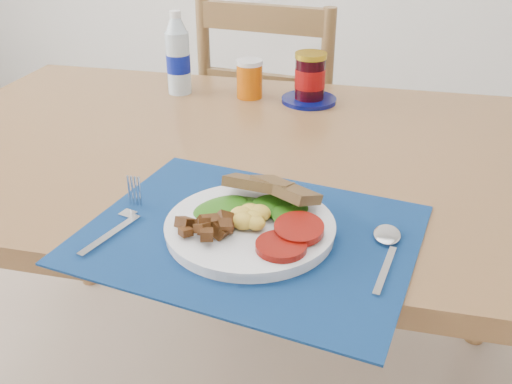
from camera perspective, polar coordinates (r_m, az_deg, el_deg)
table at (r=1.23m, az=-2.13°, el=1.25°), size 1.40×0.90×0.75m
chair_far at (r=1.81m, az=1.95°, el=7.48°), size 0.48×0.46×1.15m
placemat at (r=0.88m, az=-0.59°, el=-4.20°), size 0.55×0.47×0.00m
breakfast_plate at (r=0.87m, az=-0.98°, el=-3.18°), size 0.26×0.26×0.06m
fork at (r=0.93m, az=-13.27°, el=-2.86°), size 0.05×0.18×0.00m
spoon at (r=0.86m, az=12.90°, el=-5.28°), size 0.04×0.18×0.01m
water_bottle at (r=1.49m, az=-7.81°, el=13.16°), size 0.06×0.06×0.21m
juice_glass at (r=1.45m, az=-0.65°, el=11.14°), size 0.06×0.06×0.09m
jam_on_saucer at (r=1.42m, az=5.40°, el=11.03°), size 0.14×0.14×0.12m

